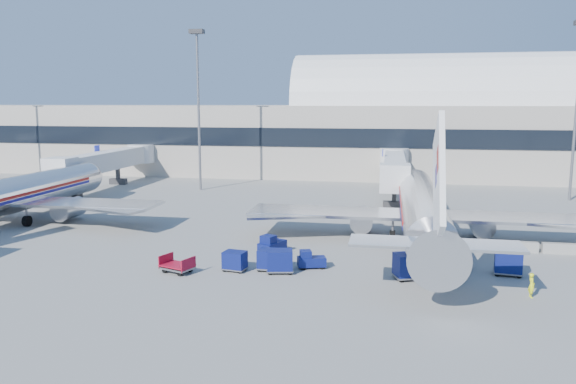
% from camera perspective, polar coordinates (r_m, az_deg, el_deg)
% --- Properties ---
extents(ground, '(260.00, 260.00, 0.00)m').
position_cam_1_polar(ground, '(49.10, 1.84, -5.72)').
color(ground, gray).
rests_on(ground, ground).
extents(terminal, '(170.00, 28.15, 21.00)m').
position_cam_1_polar(terminal, '(105.08, -0.97, 6.35)').
color(terminal, '#B2AA9E').
rests_on(terminal, ground).
extents(airliner_main, '(32.00, 37.26, 12.07)m').
position_cam_1_polar(airliner_main, '(52.44, 13.48, -1.73)').
color(airliner_main, silver).
rests_on(airliner_main, ground).
extents(airliner_mid, '(32.00, 37.26, 12.07)m').
position_cam_1_polar(airliner_mid, '(65.27, -26.48, -0.35)').
color(airliner_mid, silver).
rests_on(airliner_mid, ground).
extents(jetbridge_near, '(4.40, 27.50, 6.25)m').
position_cam_1_polar(jetbridge_near, '(78.24, 10.75, 2.61)').
color(jetbridge_near, silver).
rests_on(jetbridge_near, ground).
extents(jetbridge_mid, '(4.40, 27.50, 6.25)m').
position_cam_1_polar(jetbridge_mid, '(88.51, -17.61, 3.08)').
color(jetbridge_mid, silver).
rests_on(jetbridge_mid, ground).
extents(mast_west, '(2.00, 1.20, 22.60)m').
position_cam_1_polar(mast_west, '(81.58, -9.13, 10.55)').
color(mast_west, slate).
rests_on(mast_west, ground).
extents(barrier_near, '(3.00, 0.55, 0.90)m').
position_cam_1_polar(barrier_near, '(51.62, 22.45, -5.17)').
color(barrier_near, '#9E9E96').
rests_on(barrier_near, ground).
extents(barrier_mid, '(3.00, 0.55, 0.90)m').
position_cam_1_polar(barrier_mid, '(52.43, 25.99, -5.19)').
color(barrier_mid, '#9E9E96').
rests_on(barrier_mid, ground).
extents(tug_lead, '(2.35, 1.65, 1.39)m').
position_cam_1_polar(tug_lead, '(43.23, 2.30, -6.91)').
color(tug_lead, '#0B1454').
rests_on(tug_lead, ground).
extents(tug_right, '(2.71, 2.62, 1.64)m').
position_cam_1_polar(tug_right, '(45.47, 16.43, -6.33)').
color(tug_right, '#0B1454').
rests_on(tug_right, ground).
extents(tug_left, '(2.20, 2.84, 1.66)m').
position_cam_1_polar(tug_left, '(47.13, -1.70, -5.40)').
color(tug_left, '#0B1454').
rests_on(tug_left, ground).
extents(cart_train_a, '(2.21, 1.85, 1.73)m').
position_cam_1_polar(cart_train_a, '(41.98, -0.82, -6.99)').
color(cart_train_a, '#0B1454').
rests_on(cart_train_a, ground).
extents(cart_train_b, '(1.97, 1.58, 1.62)m').
position_cam_1_polar(cart_train_b, '(42.52, -1.80, -6.86)').
color(cart_train_b, '#0B1454').
rests_on(cart_train_b, ground).
extents(cart_train_c, '(1.89, 1.57, 1.49)m').
position_cam_1_polar(cart_train_c, '(42.64, -5.42, -6.95)').
color(cart_train_c, '#0B1454').
rests_on(cart_train_c, ground).
extents(cart_solo_near, '(2.55, 2.26, 1.87)m').
position_cam_1_polar(cart_solo_near, '(41.38, 12.21, -7.32)').
color(cart_solo_near, '#0B1454').
rests_on(cart_solo_near, ground).
extents(cart_solo_far, '(2.17, 1.77, 1.76)m').
position_cam_1_polar(cart_solo_far, '(44.48, 21.47, -6.68)').
color(cart_solo_far, '#0B1454').
rests_on(cart_solo_far, ground).
extents(cart_open_red, '(2.73, 2.32, 0.62)m').
position_cam_1_polar(cart_open_red, '(42.93, -11.14, -7.46)').
color(cart_open_red, slate).
rests_on(cart_open_red, ground).
extents(ramp_worker, '(0.46, 0.64, 1.63)m').
position_cam_1_polar(ramp_worker, '(40.15, 23.50, -8.67)').
color(ramp_worker, '#CDD916').
rests_on(ramp_worker, ground).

